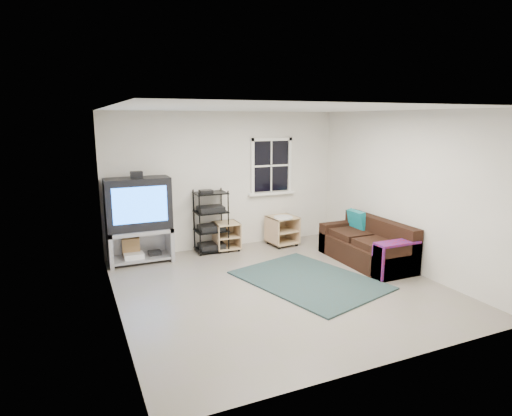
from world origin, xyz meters
name	(u,v)px	position (x,y,z in m)	size (l,w,h in m)	color
room	(271,169)	(0.95, 2.27, 1.48)	(4.60, 4.62, 4.60)	slate
tv_unit	(139,213)	(-1.71, 2.01, 0.88)	(1.09, 0.54, 1.60)	#A0A0A8
av_rack	(211,225)	(-0.39, 2.07, 0.51)	(0.59, 0.43, 1.18)	black
side_table_left	(226,235)	(-0.09, 2.09, 0.29)	(0.47, 0.47, 0.53)	tan
side_table_right	(281,228)	(1.03, 1.94, 0.34)	(0.58, 0.59, 0.60)	tan
sofa	(368,246)	(1.91, 0.37, 0.29)	(0.80, 1.80, 0.82)	black
shag_rug	(309,280)	(0.53, 0.02, 0.01)	(1.57, 2.16, 0.03)	#312016
paper_bag	(131,249)	(-1.85, 2.12, 0.21)	(0.30, 0.19, 0.42)	#9A7245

